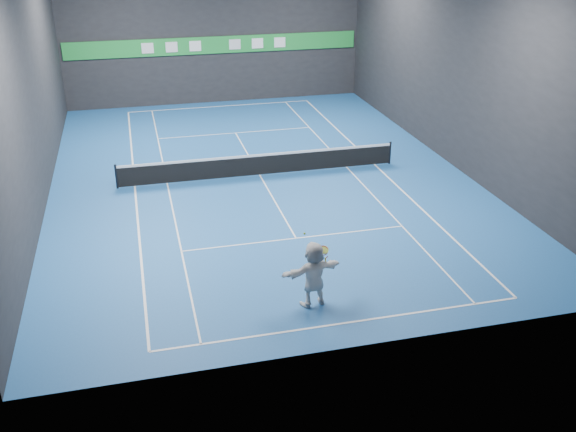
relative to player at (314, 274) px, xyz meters
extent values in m
plane|color=#1B5398|center=(0.60, 10.70, -1.03)|extent=(26.00, 26.00, 0.00)
cube|color=black|center=(0.60, 23.70, 3.47)|extent=(18.00, 0.10, 9.00)
cube|color=black|center=(0.60, -2.30, 3.47)|extent=(18.00, 0.10, 9.00)
cube|color=black|center=(-8.40, 10.70, 3.47)|extent=(0.10, 26.00, 9.00)
cube|color=black|center=(9.60, 10.70, 3.47)|extent=(0.10, 26.00, 9.00)
cube|color=white|center=(0.60, -1.19, -1.02)|extent=(10.98, 0.08, 0.01)
cube|color=white|center=(0.60, 22.59, -1.02)|extent=(10.98, 0.08, 0.01)
cube|color=white|center=(-4.89, 10.70, -1.02)|extent=(0.08, 23.78, 0.01)
cube|color=white|center=(6.09, 10.70, -1.02)|extent=(0.08, 23.78, 0.01)
cube|color=white|center=(-3.51, 10.70, -1.02)|extent=(0.06, 23.78, 0.01)
cube|color=white|center=(4.71, 10.70, -1.02)|extent=(0.06, 23.78, 0.01)
cube|color=white|center=(0.60, 4.30, -1.02)|extent=(8.23, 0.06, 0.01)
cube|color=white|center=(0.60, 17.10, -1.02)|extent=(8.23, 0.06, 0.01)
cube|color=white|center=(0.60, 10.70, -1.02)|extent=(0.06, 12.80, 0.01)
imported|color=silver|center=(0.00, 0.00, 0.00)|extent=(1.99, 0.99, 2.05)
sphere|color=#AAD523|center=(-0.30, -0.03, 1.38)|extent=(0.07, 0.07, 0.07)
cylinder|color=black|center=(-5.60, 10.70, -0.49)|extent=(0.10, 0.10, 1.07)
cylinder|color=black|center=(6.80, 10.70, -0.49)|extent=(0.10, 0.10, 1.07)
cube|color=black|center=(0.60, 10.70, -0.56)|extent=(12.40, 0.03, 0.86)
cube|color=white|center=(0.60, 10.70, -0.08)|extent=(12.40, 0.04, 0.10)
cube|color=green|center=(0.60, 23.64, 2.47)|extent=(17.64, 0.06, 1.00)
cube|color=white|center=(-3.40, 23.58, 2.47)|extent=(0.70, 0.04, 0.60)
cube|color=white|center=(-2.00, 23.58, 2.47)|extent=(0.70, 0.04, 0.60)
cube|color=white|center=(-0.60, 23.58, 2.47)|extent=(0.70, 0.04, 0.60)
cube|color=silver|center=(1.80, 23.58, 2.47)|extent=(0.70, 0.04, 0.60)
cube|color=white|center=(3.20, 23.58, 2.47)|extent=(0.70, 0.04, 0.60)
cube|color=white|center=(4.60, 23.58, 2.47)|extent=(0.70, 0.04, 0.60)
torus|color=red|center=(0.29, 0.05, 0.72)|extent=(0.43, 0.33, 0.31)
cylinder|color=#D1EA52|center=(0.32, 0.05, 0.74)|extent=(0.35, 0.27, 0.23)
cylinder|color=#B32013|center=(0.41, 0.05, 0.48)|extent=(0.06, 0.16, 0.15)
cylinder|color=yellow|center=(0.36, 0.03, 0.40)|extent=(0.11, 0.15, 0.25)
camera|label=1|loc=(-4.68, -15.60, 9.49)|focal=40.00mm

